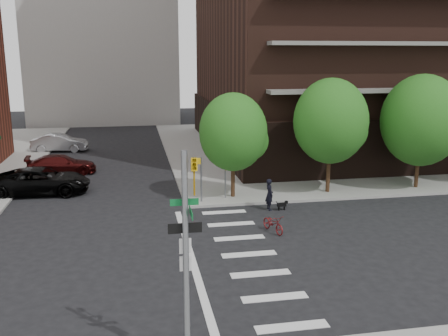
# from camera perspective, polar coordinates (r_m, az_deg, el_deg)

# --- Properties ---
(ground) EXTENTS (120.00, 120.00, 0.00)m
(ground) POSITION_cam_1_polar(r_m,az_deg,el_deg) (21.56, -5.05, -10.36)
(ground) COLOR black
(ground) RESTS_ON ground
(sidewalk_ne) EXTENTS (39.00, 33.00, 0.15)m
(sidewalk_ne) POSITION_cam_1_polar(r_m,az_deg,el_deg) (49.34, 16.56, 2.55)
(sidewalk_ne) COLOR gray
(sidewalk_ne) RESTS_ON ground
(crosswalk) EXTENTS (3.85, 13.00, 0.01)m
(crosswalk) POSITION_cam_1_polar(r_m,az_deg,el_deg) (21.84, 0.81, -9.98)
(crosswalk) COLOR silver
(crosswalk) RESTS_ON ground
(tree_a) EXTENTS (4.00, 4.00, 5.90)m
(tree_a) POSITION_cam_1_polar(r_m,az_deg,el_deg) (29.15, 1.05, 4.12)
(tree_a) COLOR #301E11
(tree_a) RESTS_ON sidewalk_ne
(tree_b) EXTENTS (4.50, 4.50, 6.65)m
(tree_b) POSITION_cam_1_polar(r_m,az_deg,el_deg) (30.83, 12.10, 5.26)
(tree_b) COLOR #301E11
(tree_b) RESTS_ON sidewalk_ne
(tree_c) EXTENTS (5.00, 5.00, 6.80)m
(tree_c) POSITION_cam_1_polar(r_m,az_deg,el_deg) (33.58, 21.64, 5.08)
(tree_c) COLOR #301E11
(tree_c) RESTS_ON sidewalk_ne
(traffic_signal) EXTENTS (0.90, 0.75, 6.00)m
(traffic_signal) POSITION_cam_1_polar(r_m,az_deg,el_deg) (13.60, -4.20, -12.37)
(traffic_signal) COLOR slate
(traffic_signal) RESTS_ON sidewalk_s
(pedestrian_signal) EXTENTS (2.18, 0.67, 2.60)m
(pedestrian_signal) POSITION_cam_1_polar(r_m,az_deg,el_deg) (28.73, -2.03, -0.47)
(pedestrian_signal) COLOR slate
(pedestrian_signal) RESTS_ON sidewalk_ne
(parked_car_black) EXTENTS (2.99, 6.04, 1.65)m
(parked_car_black) POSITION_cam_1_polar(r_m,az_deg,el_deg) (32.85, -20.23, -1.41)
(parked_car_black) COLOR black
(parked_car_black) RESTS_ON ground
(parked_car_maroon) EXTENTS (2.37, 5.00, 1.41)m
(parked_car_maroon) POSITION_cam_1_polar(r_m,az_deg,el_deg) (37.82, -18.09, 0.38)
(parked_car_maroon) COLOR #3B0C0B
(parked_car_maroon) RESTS_ON ground
(parked_car_silver) EXTENTS (2.04, 4.93, 1.59)m
(parked_car_silver) POSITION_cam_1_polar(r_m,az_deg,el_deg) (46.66, -18.26, 2.76)
(parked_car_silver) COLOR #96999D
(parked_car_silver) RESTS_ON ground
(scooter) EXTENTS (1.07, 1.79, 0.89)m
(scooter) POSITION_cam_1_polar(r_m,az_deg,el_deg) (24.55, 5.64, -6.31)
(scooter) COLOR maroon
(scooter) RESTS_ON ground
(dog_walker) EXTENTS (0.68, 0.48, 1.78)m
(dog_walker) POSITION_cam_1_polar(r_m,az_deg,el_deg) (27.81, 5.21, -3.03)
(dog_walker) COLOR black
(dog_walker) RESTS_ON ground
(dog) EXTENTS (0.62, 0.21, 0.52)m
(dog) POSITION_cam_1_polar(r_m,az_deg,el_deg) (27.97, 6.67, -4.16)
(dog) COLOR black
(dog) RESTS_ON ground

